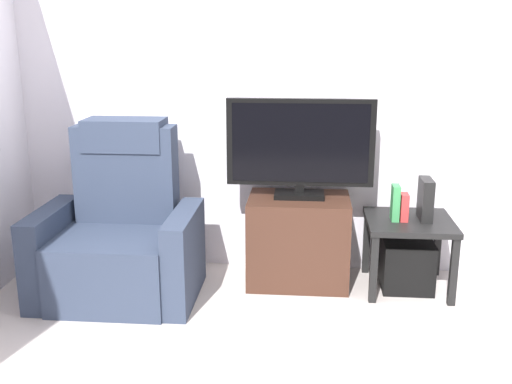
# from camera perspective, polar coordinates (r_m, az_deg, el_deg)

# --- Properties ---
(ground_plane) EXTENTS (6.40, 6.40, 0.00)m
(ground_plane) POSITION_cam_1_polar(r_m,az_deg,el_deg) (3.31, 2.57, -14.18)
(ground_plane) COLOR #BCB2AD
(wall_back) EXTENTS (6.40, 0.06, 2.60)m
(wall_back) POSITION_cam_1_polar(r_m,az_deg,el_deg) (4.03, 3.50, 10.57)
(wall_back) COLOR silver
(wall_back) RESTS_ON ground
(tv_stand) EXTENTS (0.65, 0.47, 0.58)m
(tv_stand) POSITION_cam_1_polar(r_m,az_deg,el_deg) (3.95, 4.05, -4.57)
(tv_stand) COLOR #3D2319
(tv_stand) RESTS_ON ground
(television) EXTENTS (0.93, 0.20, 0.63)m
(television) POSITION_cam_1_polar(r_m,az_deg,el_deg) (3.80, 4.23, 4.39)
(television) COLOR black
(television) RESTS_ON tv_stand
(recliner_armchair) EXTENTS (0.98, 0.78, 1.08)m
(recliner_armchair) POSITION_cam_1_polar(r_m,az_deg,el_deg) (3.85, -12.82, -4.14)
(recliner_armchair) COLOR #2D384C
(recliner_armchair) RESTS_ON ground
(side_table) EXTENTS (0.54, 0.54, 0.46)m
(side_table) POSITION_cam_1_polar(r_m,az_deg,el_deg) (3.93, 14.37, -3.56)
(side_table) COLOR black
(side_table) RESTS_ON ground
(subwoofer_box) EXTENTS (0.32, 0.32, 0.32)m
(subwoofer_box) POSITION_cam_1_polar(r_m,az_deg,el_deg) (4.01, 14.16, -6.69)
(subwoofer_box) COLOR black
(subwoofer_box) RESTS_ON ground
(book_leftmost) EXTENTS (0.05, 0.11, 0.22)m
(book_leftmost) POSITION_cam_1_polar(r_m,az_deg,el_deg) (3.84, 13.13, -1.01)
(book_leftmost) COLOR #388C4C
(book_leftmost) RESTS_ON side_table
(book_middle) EXTENTS (0.05, 0.10, 0.17)m
(book_middle) POSITION_cam_1_polar(r_m,az_deg,el_deg) (3.86, 13.92, -1.41)
(book_middle) COLOR red
(book_middle) RESTS_ON side_table
(game_console) EXTENTS (0.07, 0.20, 0.26)m
(game_console) POSITION_cam_1_polar(r_m,az_deg,el_deg) (3.90, 15.85, -0.67)
(game_console) COLOR black
(game_console) RESTS_ON side_table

